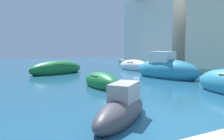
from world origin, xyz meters
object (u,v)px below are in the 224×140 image
Objects in this scene: moored_boat_3 at (166,70)px; moored_boat_6 at (134,66)px; moored_boat_1 at (56,69)px; moored_boat_0 at (101,82)px; moored_boat_7 at (122,109)px; waterfront_building_annex at (167,25)px.

moored_boat_3 reaches higher than moored_boat_6.
moored_boat_0 is at bearing 78.86° from moored_boat_1.
moored_boat_6 reaches higher than moored_boat_0.
waterfront_building_annex is (14.42, 14.71, 4.52)m from moored_boat_7.
moored_boat_6 is (7.63, -0.30, -0.03)m from moored_boat_1.
waterfront_building_annex reaches higher than moored_boat_6.
moored_boat_0 is 0.80× the size of moored_boat_6.
moored_boat_1 is at bearing -149.32° from moored_boat_3.
moored_boat_7 is at bearing -43.15° from moored_boat_6.
waterfront_building_annex reaches higher than moored_boat_0.
moored_boat_6 is 7.68m from waterfront_building_annex.
moored_boat_3 is 11.27m from waterfront_building_annex.
moored_boat_3 is (5.88, 1.42, 0.28)m from moored_boat_0.
moored_boat_7 is at bearing -65.15° from moored_boat_3.
moored_boat_3 is at bearing 99.18° from moored_boat_0.
moored_boat_3 is 0.56× the size of waterfront_building_annex.
moored_boat_0 is 5.66m from moored_boat_7.
moored_boat_1 is 0.94× the size of moored_boat_3.
waterfront_building_annex is (13.51, 1.79, 4.46)m from moored_boat_1.
moored_boat_7 is (-1.73, -5.39, 0.03)m from moored_boat_0.
moored_boat_3 is at bearing -178.01° from moored_boat_7.
moored_boat_6 is 0.44× the size of waterfront_building_annex.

